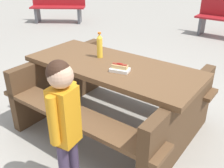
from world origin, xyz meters
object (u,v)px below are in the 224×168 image
object	(u,v)px
hotdog_tray	(120,68)
child_in_coat	(64,116)
picnic_table	(112,91)
soda_bottle	(100,46)
park_bench_far	(58,6)

from	to	relation	value
hotdog_tray	child_in_coat	size ratio (longest dim) A/B	0.16
picnic_table	soda_bottle	distance (m)	0.49
picnic_table	child_in_coat	size ratio (longest dim) A/B	1.76
picnic_table	soda_bottle	size ratio (longest dim) A/B	7.38
hotdog_tray	park_bench_far	size ratio (longest dim) A/B	0.12
soda_bottle	hotdog_tray	bearing A→B (deg)	-34.86
soda_bottle	park_bench_far	bearing A→B (deg)	132.48
hotdog_tray	picnic_table	bearing A→B (deg)	138.65
soda_bottle	park_bench_far	size ratio (longest dim) A/B	0.18
picnic_table	child_in_coat	bearing A→B (deg)	-83.39
child_in_coat	picnic_table	bearing A→B (deg)	96.61
child_in_coat	park_bench_far	xyz separation A→B (m)	(-3.73, 4.81, -0.28)
soda_bottle	park_bench_far	xyz separation A→B (m)	(-3.42, 3.73, -0.43)
child_in_coat	park_bench_far	bearing A→B (deg)	127.80
picnic_table	child_in_coat	distance (m)	1.01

